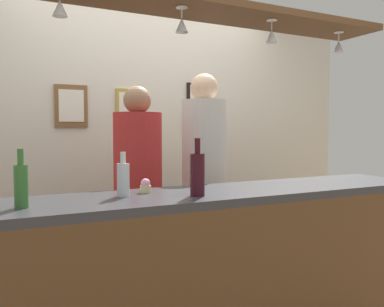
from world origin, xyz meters
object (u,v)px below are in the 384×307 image
picture_frame_caricature (71,106)px  picture_frame_crest (126,104)px  picture_frame_lower_pair (199,120)px  person_left_red_shirt (138,180)px  bottle_beer_green_import (21,185)px  bottle_soda_clear (123,179)px  picture_frame_upper_small (198,93)px  person_middle_white_patterned_shirt (204,166)px  bottle_wine_dark_red (197,173)px  cupcake (145,186)px

picture_frame_caricature → picture_frame_crest: size_ratio=1.31×
picture_frame_lower_pair → picture_frame_caricature: 1.17m
picture_frame_lower_pair → picture_frame_caricature: (-1.17, 0.00, 0.10)m
person_left_red_shirt → picture_frame_caricature: size_ratio=4.88×
bottle_beer_green_import → bottle_soda_clear: bottle_beer_green_import is taller
picture_frame_upper_small → person_middle_white_patterned_shirt: bearing=-113.2°
person_left_red_shirt → bottle_wine_dark_red: person_left_red_shirt is taller
bottle_soda_clear → person_middle_white_patterned_shirt: bearing=39.5°
person_middle_white_patterned_shirt → picture_frame_caricature: (-0.87, 0.67, 0.47)m
bottle_beer_green_import → picture_frame_caricature: size_ratio=0.76×
bottle_beer_green_import → person_left_red_shirt: bearing=44.9°
person_left_red_shirt → picture_frame_crest: size_ratio=6.38×
picture_frame_upper_small → bottle_wine_dark_red: bearing=-117.1°
person_middle_white_patterned_shirt → picture_frame_lower_pair: size_ratio=5.93×
bottle_beer_green_import → picture_frame_caricature: picture_frame_caricature is taller
cupcake → person_middle_white_patterned_shirt: bearing=42.2°
picture_frame_lower_pair → bottle_wine_dark_red: bearing=-117.5°
cupcake → picture_frame_upper_small: size_ratio=0.35×
person_left_red_shirt → picture_frame_upper_small: size_ratio=7.54×
picture_frame_caricature → picture_frame_crest: picture_frame_caricature is taller
picture_frame_upper_small → bottle_beer_green_import: bearing=-137.8°
person_left_red_shirt → picture_frame_upper_small: bearing=39.3°
bottle_wine_dark_red → picture_frame_crest: 1.58m
picture_frame_upper_small → bottle_soda_clear: bearing=-129.6°
picture_frame_crest → cupcake: bearing=-102.6°
bottle_beer_green_import → picture_frame_caricature: 1.59m
bottle_soda_clear → cupcake: bottle_soda_clear is taller
picture_frame_caricature → person_middle_white_patterned_shirt: bearing=-37.5°
bottle_soda_clear → picture_frame_lower_pair: size_ratio=0.77×
person_middle_white_patterned_shirt → bottle_wine_dark_red: 0.98m
bottle_beer_green_import → picture_frame_lower_pair: picture_frame_lower_pair is taller
person_middle_white_patterned_shirt → cupcake: 0.94m
picture_frame_caricature → bottle_wine_dark_red: bearing=-76.0°
cupcake → person_left_red_shirt: bearing=75.1°
bottle_soda_clear → picture_frame_lower_pair: 1.80m
person_left_red_shirt → bottle_beer_green_import: size_ratio=6.38×
cupcake → picture_frame_crest: picture_frame_crest is taller
bottle_beer_green_import → picture_frame_crest: (0.92, 1.46, 0.46)m
picture_frame_caricature → bottle_soda_clear: bearing=-88.8°
bottle_soda_clear → bottle_wine_dark_red: bearing=-24.3°
picture_frame_crest → bottle_beer_green_import: bearing=-122.2°
picture_frame_caricature → bottle_beer_green_import: bearing=-107.4°
bottle_soda_clear → picture_frame_crest: bearing=72.3°
picture_frame_lower_pair → picture_frame_upper_small: bearing=180.0°
picture_frame_lower_pair → picture_frame_caricature: size_ratio=0.88×
person_middle_white_patterned_shirt → cupcake: size_ratio=22.79×
person_middle_white_patterned_shirt → picture_frame_crest: size_ratio=6.84×
picture_frame_caricature → picture_frame_crest: (0.46, 0.00, 0.03)m
bottle_wine_dark_red → cupcake: size_ratio=3.85×
picture_frame_lower_pair → cupcake: bearing=-127.5°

